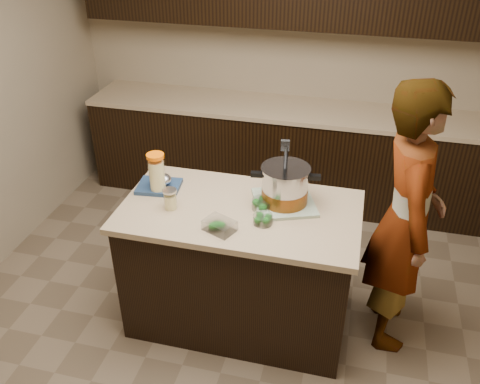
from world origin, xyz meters
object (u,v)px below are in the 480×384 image
object	(u,v)px
island	(240,266)
lemonade_pitcher	(157,175)
person	(405,221)
stock_pot	(285,187)

from	to	relation	value
island	lemonade_pitcher	bearing A→B (deg)	173.80
island	person	size ratio (longest dim) A/B	0.83
person	stock_pot	bearing A→B (deg)	86.45
stock_pot	person	size ratio (longest dim) A/B	0.24
island	stock_pot	bearing A→B (deg)	25.84
stock_pot	person	bearing A→B (deg)	-6.41
island	lemonade_pitcher	world-z (taller)	lemonade_pitcher
stock_pot	lemonade_pitcher	xyz separation A→B (m)	(-0.80, -0.06, 0.01)
island	lemonade_pitcher	distance (m)	0.80
stock_pot	person	distance (m)	0.74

